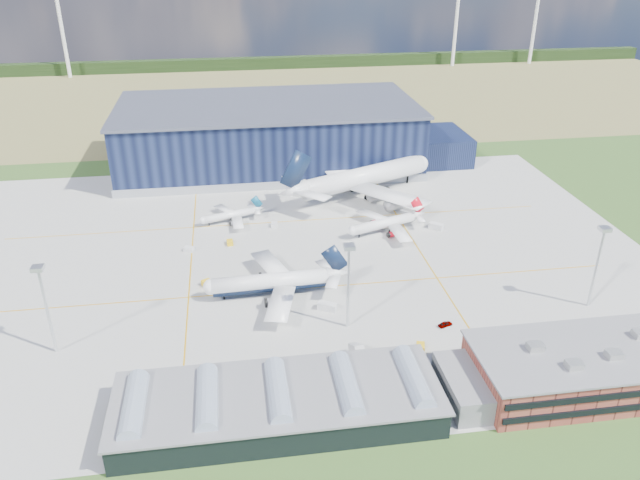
{
  "coord_description": "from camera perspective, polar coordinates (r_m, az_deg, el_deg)",
  "views": [
    {
      "loc": [
        -16.32,
        -158.12,
        89.22
      ],
      "look_at": [
        8.68,
        7.12,
        6.13
      ],
      "focal_mm": 35.0,
      "sensor_mm": 36.0,
      "label": 1
    }
  ],
  "objects": [
    {
      "name": "airliner_regional",
      "position": [
        213.73,
        -8.32,
        2.58
      ],
      "size": [
        29.27,
        28.96,
        7.57
      ],
      "primitive_type": null,
      "rotation": [
        0.0,
        0.0,
        3.47
      ],
      "color": "white",
      "rests_on": "ground"
    },
    {
      "name": "farmland",
      "position": [
        388.84,
        -6.12,
        13.03
      ],
      "size": [
        600.0,
        220.0,
        0.01
      ],
      "primitive_type": "cube",
      "color": "olive",
      "rests_on": "ground"
    },
    {
      "name": "airstair",
      "position": [
        145.71,
        3.37,
        -10.5
      ],
      "size": [
        2.87,
        5.77,
        3.54
      ],
      "primitive_type": "cube",
      "rotation": [
        0.0,
        0.0,
        0.12
      ],
      "color": "silver",
      "rests_on": "ground"
    },
    {
      "name": "car_b",
      "position": [
        161.0,
        22.09,
        -9.2
      ],
      "size": [
        3.92,
        2.73,
        1.22
      ],
      "primitive_type": "imported",
      "rotation": [
        0.0,
        0.0,
        2.0
      ],
      "color": "#99999E",
      "rests_on": "ground"
    },
    {
      "name": "apron",
      "position": [
        191.01,
        -2.7,
        -1.43
      ],
      "size": [
        220.0,
        160.0,
        0.08
      ],
      "color": "#A6A5A0",
      "rests_on": "ground"
    },
    {
      "name": "treeline",
      "position": [
        466.26,
        -6.7,
        15.73
      ],
      "size": [
        600.0,
        8.0,
        8.0
      ],
      "primitive_type": "cube",
      "color": "black",
      "rests_on": "ground"
    },
    {
      "name": "gse_tug_b",
      "position": [
        152.04,
        9.17,
        -9.6
      ],
      "size": [
        2.64,
        3.29,
        1.24
      ],
      "primitive_type": "cube",
      "rotation": [
        0.0,
        0.0,
        -0.29
      ],
      "color": "yellow",
      "rests_on": "ground"
    },
    {
      "name": "airliner_red",
      "position": [
        204.69,
        5.88,
        1.96
      ],
      "size": [
        38.04,
        37.64,
        9.79
      ],
      "primitive_type": null,
      "rotation": [
        0.0,
        0.0,
        3.48
      ],
      "color": "white",
      "rests_on": "ground"
    },
    {
      "name": "gse_tug_c",
      "position": [
        199.34,
        -8.24,
        -0.23
      ],
      "size": [
        2.11,
        3.14,
        1.32
      ],
      "primitive_type": "cube",
      "rotation": [
        0.0,
        0.0,
        0.08
      ],
      "color": "yellow",
      "rests_on": "ground"
    },
    {
      "name": "light_mast_center",
      "position": [
        150.17,
        2.62,
        -3.02
      ],
      "size": [
        2.6,
        2.6,
        23.0
      ],
      "color": "silver",
      "rests_on": "ground"
    },
    {
      "name": "gse_cart_a",
      "position": [
        209.7,
        -4.21,
        1.38
      ],
      "size": [
        2.41,
        3.3,
        1.33
      ],
      "primitive_type": "cube",
      "rotation": [
        0.0,
        0.0,
        -0.12
      ],
      "color": "silver",
      "rests_on": "ground"
    },
    {
      "name": "gse_cart_b",
      "position": [
        197.38,
        -11.87,
        -0.83
      ],
      "size": [
        3.79,
        3.34,
        1.37
      ],
      "primitive_type": "cube",
      "rotation": [
        0.0,
        0.0,
        1.09
      ],
      "color": "silver",
      "rests_on": "ground"
    },
    {
      "name": "car_a",
      "position": [
        160.98,
        11.39,
        -7.54
      ],
      "size": [
        4.1,
        2.76,
        1.3
      ],
      "primitive_type": "imported",
      "rotation": [
        0.0,
        0.0,
        1.93
      ],
      "color": "#99999E",
      "rests_on": "ground"
    },
    {
      "name": "gse_tug_a",
      "position": [
        176.91,
        -10.17,
        -4.0
      ],
      "size": [
        4.1,
        4.67,
        1.66
      ],
      "primitive_type": "cube",
      "rotation": [
        0.0,
        0.0,
        0.52
      ],
      "color": "yellow",
      "rests_on": "ground"
    },
    {
      "name": "glass_concourse",
      "position": [
        130.54,
        -2.23,
        -14.52
      ],
      "size": [
        78.0,
        23.0,
        8.6
      ],
      "color": "black",
      "rests_on": "ground"
    },
    {
      "name": "light_mast_east",
      "position": [
        173.77,
        24.17,
        -1.18
      ],
      "size": [
        2.6,
        2.6,
        23.0
      ],
      "color": "silver",
      "rests_on": "ground"
    },
    {
      "name": "gse_van_a",
      "position": [
        163.81,
        0.67,
        -6.12
      ],
      "size": [
        5.33,
        4.17,
        2.14
      ],
      "primitive_type": "cube",
      "rotation": [
        0.0,
        0.0,
        1.09
      ],
      "color": "silver",
      "rests_on": "ground"
    },
    {
      "name": "gse_van_b",
      "position": [
        210.76,
        10.57,
        1.24
      ],
      "size": [
        4.95,
        4.71,
        2.15
      ],
      "primitive_type": "cube",
      "rotation": [
        0.0,
        0.0,
        0.85
      ],
      "color": "silver",
      "rests_on": "ground"
    },
    {
      "name": "ops_building",
      "position": [
        147.79,
        22.62,
        -10.79
      ],
      "size": [
        46.0,
        23.0,
        10.9
      ],
      "color": "brown",
      "rests_on": "ground"
    },
    {
      "name": "airliner_navy",
      "position": [
        168.07,
        -4.58,
        -3.1
      ],
      "size": [
        42.04,
        41.19,
        13.2
      ],
      "primitive_type": null,
      "rotation": [
        0.0,
        0.0,
        3.18
      ],
      "color": "white",
      "rests_on": "ground"
    },
    {
      "name": "gse_van_c",
      "position": [
        155.26,
        16.66,
        -9.45
      ],
      "size": [
        4.93,
        3.45,
        2.15
      ],
      "primitive_type": "cube",
      "rotation": [
        0.0,
        0.0,
        1.89
      ],
      "color": "silver",
      "rests_on": "ground"
    },
    {
      "name": "hangar",
      "position": [
        265.25,
        -4.14,
        9.36
      ],
      "size": [
        145.0,
        62.0,
        26.1
      ],
      "color": "black",
      "rests_on": "ground"
    },
    {
      "name": "airliner_widebody",
      "position": [
        232.25,
        4.13,
        6.69
      ],
      "size": [
        88.91,
        88.18,
        22.05
      ],
      "primitive_type": null,
      "rotation": [
        0.0,
        0.0,
        0.43
      ],
      "color": "white",
      "rests_on": "ground"
    },
    {
      "name": "light_mast_west",
      "position": [
        154.17,
        -23.94,
        -4.68
      ],
      "size": [
        2.6,
        2.6,
        23.0
      ],
      "color": "silver",
      "rests_on": "ground"
    },
    {
      "name": "ground",
      "position": [
        182.28,
        -2.37,
        -2.89
      ],
      "size": [
        600.0,
        600.0,
        0.0
      ],
      "primitive_type": "plane",
      "color": "#2F4E1D",
      "rests_on": "ground"
    }
  ]
}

